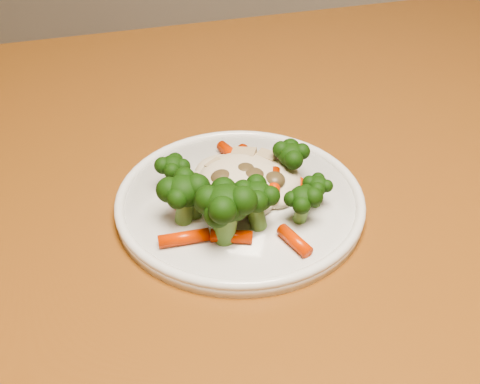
{
  "coord_description": "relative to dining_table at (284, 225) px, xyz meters",
  "views": [
    {
      "loc": [
        -0.28,
        -0.22,
        1.13
      ],
      "look_at": [
        -0.35,
        0.25,
        0.77
      ],
      "focal_mm": 45.0,
      "sensor_mm": 36.0,
      "label": 1
    }
  ],
  "objects": [
    {
      "name": "plate",
      "position": [
        -0.04,
        -0.09,
        0.1
      ],
      "size": [
        0.25,
        0.25,
        0.01
      ],
      "primitive_type": "cylinder",
      "color": "white",
      "rests_on": "dining_table"
    },
    {
      "name": "dining_table",
      "position": [
        0.0,
        0.0,
        0.0
      ],
      "size": [
        1.52,
        1.3,
        0.75
      ],
      "rotation": [
        0.0,
        0.0,
        0.43
      ],
      "color": "#925421",
      "rests_on": "ground"
    },
    {
      "name": "meal",
      "position": [
        -0.04,
        -0.11,
        0.12
      ],
      "size": [
        0.18,
        0.18,
        0.05
      ],
      "color": "beige",
      "rests_on": "plate"
    }
  ]
}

